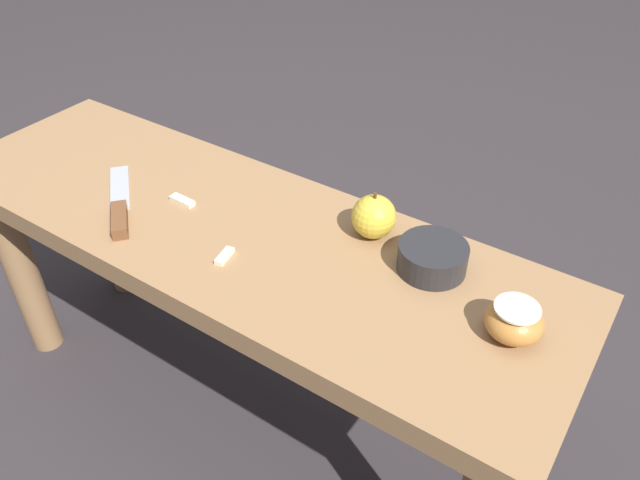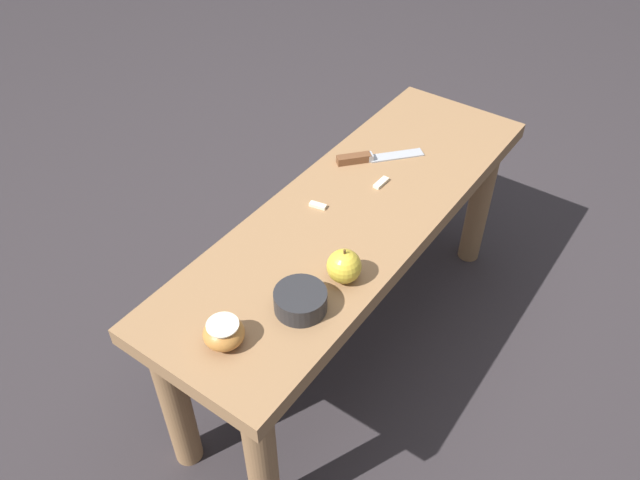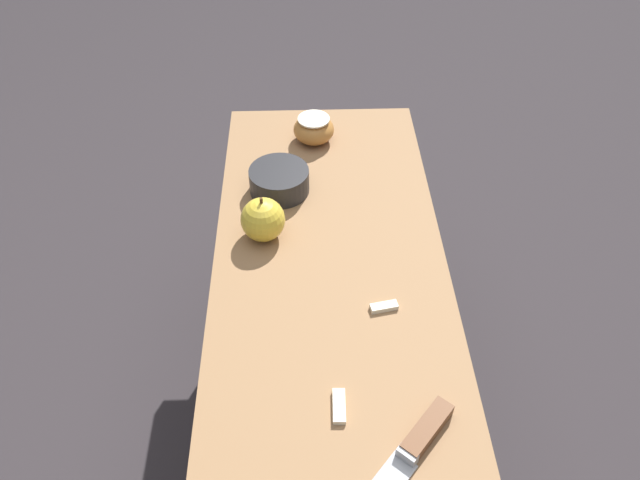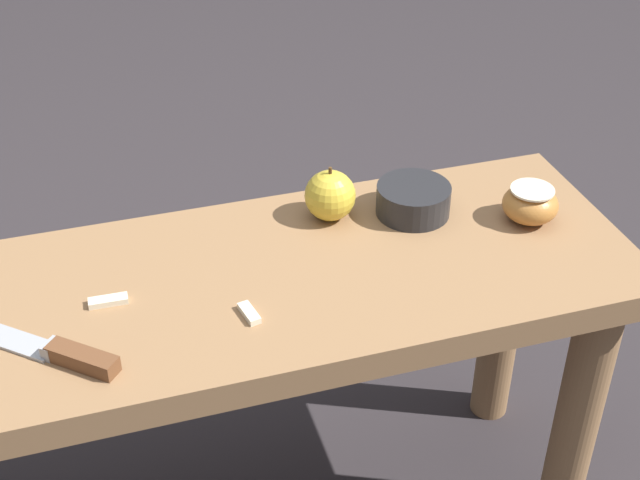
{
  "view_description": "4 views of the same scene",
  "coord_description": "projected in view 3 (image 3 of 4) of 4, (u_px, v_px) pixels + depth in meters",
  "views": [
    {
      "loc": [
        0.57,
        -0.6,
        1.08
      ],
      "look_at": [
        0.16,
        0.01,
        0.51
      ],
      "focal_mm": 35.0,
      "sensor_mm": 36.0,
      "label": 1
    },
    {
      "loc": [
        0.95,
        0.58,
        1.38
      ],
      "look_at": [
        0.16,
        0.01,
        0.51
      ],
      "focal_mm": 35.0,
      "sensor_mm": 36.0,
      "label": 2
    },
    {
      "loc": [
        -0.52,
        0.04,
        1.17
      ],
      "look_at": [
        0.16,
        0.01,
        0.51
      ],
      "focal_mm": 35.0,
      "sensor_mm": 36.0,
      "label": 3
    },
    {
      "loc": [
        -0.11,
        -0.88,
        1.16
      ],
      "look_at": [
        0.16,
        0.01,
        0.51
      ],
      "focal_mm": 50.0,
      "sensor_mm": 36.0,
      "label": 4
    }
  ],
  "objects": [
    {
      "name": "apple_slice_center",
      "position": [
        384.0,
        307.0,
        0.89
      ],
      "size": [
        0.02,
        0.04,
        0.01
      ],
      "color": "beige",
      "rests_on": "wooden_bench"
    },
    {
      "name": "knife",
      "position": [
        411.0,
        451.0,
        0.73
      ],
      "size": [
        0.19,
        0.17,
        0.02
      ],
      "rotation": [
        0.0,
        0.0,
        2.42
      ],
      "color": "#9EA0A5",
      "rests_on": "wooden_bench"
    },
    {
      "name": "apple_whole",
      "position": [
        263.0,
        220.0,
        0.98
      ],
      "size": [
        0.07,
        0.07,
        0.08
      ],
      "color": "gold",
      "rests_on": "wooden_bench"
    },
    {
      "name": "apple_cut",
      "position": [
        314.0,
        129.0,
        1.17
      ],
      "size": [
        0.08,
        0.08,
        0.05
      ],
      "color": "#B27233",
      "rests_on": "wooden_bench"
    },
    {
      "name": "wooden_bench",
      "position": [
        334.0,
        374.0,
        0.92
      ],
      "size": [
        1.14,
        0.36,
        0.48
      ],
      "color": "olive",
      "rests_on": "ground_plane"
    },
    {
      "name": "bowl",
      "position": [
        279.0,
        181.0,
        1.07
      ],
      "size": [
        0.1,
        0.1,
        0.04
      ],
      "color": "#232326",
      "rests_on": "wooden_bench"
    },
    {
      "name": "apple_slice_near_knife",
      "position": [
        340.0,
        406.0,
        0.78
      ],
      "size": [
        0.05,
        0.02,
        0.01
      ],
      "color": "beige",
      "rests_on": "wooden_bench"
    }
  ]
}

